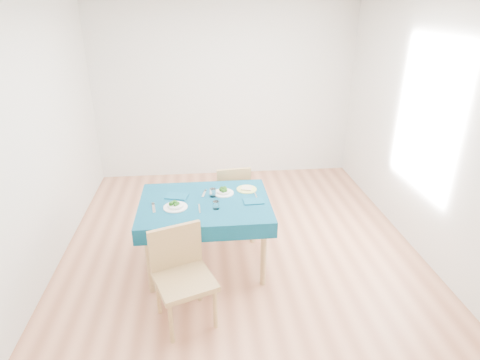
{
  "coord_description": "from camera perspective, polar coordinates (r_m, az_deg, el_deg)",
  "views": [
    {
      "loc": [
        -0.4,
        -3.93,
        2.6
      ],
      "look_at": [
        0.0,
        0.0,
        0.85
      ],
      "focal_mm": 30.0,
      "sensor_mm": 36.0,
      "label": 1
    }
  ],
  "objects": [
    {
      "name": "side_plate",
      "position": [
        4.31,
        0.95,
        -1.32
      ],
      "size": [
        0.21,
        0.21,
        0.01
      ],
      "primitive_type": "cylinder",
      "color": "#D5DE6C",
      "rests_on": "table"
    },
    {
      "name": "bowl_far",
      "position": [
        4.21,
        -2.37,
        -1.54
      ],
      "size": [
        0.22,
        0.22,
        0.07
      ],
      "primitive_type": null,
      "color": "white",
      "rests_on": "table"
    },
    {
      "name": "fork_far",
      "position": [
        4.24,
        -5.13,
        -1.92
      ],
      "size": [
        0.06,
        0.17,
        0.0
      ],
      "primitive_type": "cube",
      "rotation": [
        0.0,
        0.0,
        -0.21
      ],
      "color": "silver",
      "rests_on": "table"
    },
    {
      "name": "chair_far",
      "position": [
        4.91,
        -1.25,
        -1.43
      ],
      "size": [
        0.44,
        0.47,
        1.0
      ],
      "primitive_type": "cube",
      "rotation": [
        0.0,
        0.0,
        3.24
      ],
      "color": "#9D7B49",
      "rests_on": "ground"
    },
    {
      "name": "knife_far",
      "position": [
        4.18,
        2.29,
        -2.26
      ],
      "size": [
        0.02,
        0.2,
        0.0
      ],
      "primitive_type": "cube",
      "rotation": [
        0.0,
        0.0,
        0.03
      ],
      "color": "silver",
      "rests_on": "table"
    },
    {
      "name": "tumbler_side",
      "position": [
        3.91,
        -3.44,
        -3.58
      ],
      "size": [
        0.06,
        0.06,
        0.08
      ],
      "primitive_type": "cylinder",
      "color": "white",
      "rests_on": "table"
    },
    {
      "name": "table",
      "position": [
        4.25,
        -4.86,
        -7.66
      ],
      "size": [
        1.31,
        1.0,
        0.76
      ],
      "primitive_type": "cube",
      "color": "#073B54",
      "rests_on": "ground"
    },
    {
      "name": "tumbler_center",
      "position": [
        4.16,
        -3.89,
        -1.79
      ],
      "size": [
        0.07,
        0.07,
        0.09
      ],
      "primitive_type": "cylinder",
      "color": "white",
      "rests_on": "table"
    },
    {
      "name": "chair_near",
      "position": [
        3.46,
        -8.03,
        -11.91
      ],
      "size": [
        0.62,
        0.64,
        1.17
      ],
      "primitive_type": "cube",
      "rotation": [
        0.0,
        0.0,
        0.35
      ],
      "color": "#9D7B49",
      "rests_on": "ground"
    },
    {
      "name": "bowl_near",
      "position": [
        3.97,
        -9.19,
        -3.45
      ],
      "size": [
        0.24,
        0.24,
        0.07
      ],
      "primitive_type": null,
      "color": "white",
      "rests_on": "table"
    },
    {
      "name": "napkin_near",
      "position": [
        4.2,
        -8.97,
        -2.29
      ],
      "size": [
        0.26,
        0.21,
        0.01
      ],
      "primitive_type": "cube",
      "rotation": [
        0.0,
        0.0,
        -0.3
      ],
      "color": "navy",
      "rests_on": "table"
    },
    {
      "name": "fork_near",
      "position": [
        4.02,
        -12.18,
        -3.91
      ],
      "size": [
        0.06,
        0.2,
        0.0
      ],
      "primitive_type": "cube",
      "rotation": [
        0.0,
        0.0,
        0.16
      ],
      "color": "silver",
      "rests_on": "table"
    },
    {
      "name": "napkin_far",
      "position": [
        4.05,
        1.93,
        -3.04
      ],
      "size": [
        0.21,
        0.15,
        0.01
      ],
      "primitive_type": "cube",
      "rotation": [
        0.0,
        0.0,
        0.04
      ],
      "color": "navy",
      "rests_on": "table"
    },
    {
      "name": "knife_near",
      "position": [
        3.94,
        -5.79,
        -4.05
      ],
      "size": [
        0.02,
        0.19,
        0.0
      ],
      "primitive_type": "cube",
      "rotation": [
        0.0,
        0.0,
        0.04
      ],
      "color": "silver",
      "rests_on": "table"
    },
    {
      "name": "bread_slice",
      "position": [
        4.3,
        0.95,
        -1.16
      ],
      "size": [
        0.14,
        0.14,
        0.02
      ],
      "primitive_type": "cube",
      "rotation": [
        0.0,
        0.0,
        -0.28
      ],
      "color": "beige",
      "rests_on": "side_plate"
    },
    {
      "name": "room_shell",
      "position": [
        4.14,
        0.0,
        6.31
      ],
      "size": [
        4.02,
        4.52,
        2.73
      ],
      "color": "#A06042",
      "rests_on": "ground"
    }
  ]
}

